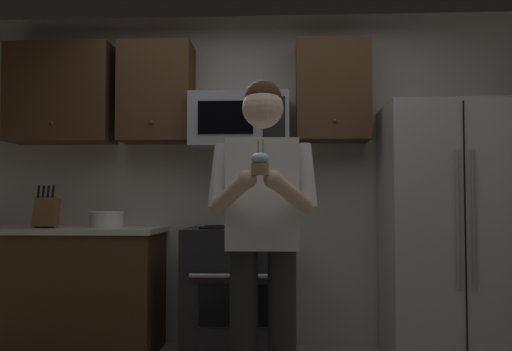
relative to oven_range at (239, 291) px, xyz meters
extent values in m
cube|color=beige|center=(0.15, 0.39, 0.84)|extent=(4.40, 0.10, 2.60)
cube|color=black|center=(0.00, 0.00, 0.00)|extent=(0.76, 0.66, 0.92)
cube|color=black|center=(0.00, -0.33, -0.04)|extent=(0.48, 0.01, 0.28)
cylinder|color=#99999E|center=(0.00, -0.36, 0.16)|extent=(0.60, 0.03, 0.03)
cylinder|color=black|center=(-0.18, -0.14, 0.46)|extent=(0.18, 0.18, 0.01)
cylinder|color=black|center=(0.18, -0.14, 0.46)|extent=(0.18, 0.18, 0.01)
cylinder|color=black|center=(-0.18, 0.14, 0.46)|extent=(0.18, 0.18, 0.01)
cylinder|color=black|center=(0.18, 0.14, 0.46)|extent=(0.18, 0.18, 0.01)
cube|color=#9EA0A5|center=(0.00, 0.12, 1.26)|extent=(0.74, 0.40, 0.40)
cube|color=black|center=(-0.09, -0.08, 1.26)|extent=(0.40, 0.01, 0.24)
cube|color=black|center=(0.26, -0.08, 1.26)|extent=(0.16, 0.01, 0.30)
cube|color=#B7BABF|center=(1.50, -0.04, 0.44)|extent=(0.90, 0.72, 1.80)
cylinder|color=gray|center=(1.45, -0.41, 0.54)|extent=(0.02, 0.02, 0.90)
cylinder|color=gray|center=(1.55, -0.41, 0.54)|extent=(0.02, 0.02, 0.90)
cube|color=black|center=(1.50, -0.40, 0.44)|extent=(0.01, 0.01, 1.74)
cube|color=#4C301C|center=(-1.40, 0.17, 1.49)|extent=(0.80, 0.34, 0.76)
sphere|color=brown|center=(-1.40, -0.01, 1.24)|extent=(0.03, 0.03, 0.03)
cube|color=#4C301C|center=(-0.65, 0.17, 1.49)|extent=(0.55, 0.34, 0.76)
sphere|color=brown|center=(-0.65, -0.01, 1.24)|extent=(0.03, 0.03, 0.03)
cube|color=#4C301C|center=(0.70, 0.17, 1.49)|extent=(0.55, 0.34, 0.76)
sphere|color=brown|center=(0.70, -0.01, 1.24)|extent=(0.03, 0.03, 0.03)
cube|color=#4C301C|center=(-1.30, 0.02, -0.02)|extent=(1.40, 0.62, 0.88)
cube|color=beige|center=(-1.30, 0.02, 0.44)|extent=(1.44, 0.66, 0.04)
cube|color=brown|center=(-1.42, -0.03, 0.57)|extent=(0.16, 0.15, 0.24)
cylinder|color=black|center=(-1.47, -0.05, 0.72)|extent=(0.02, 0.04, 0.09)
cylinder|color=black|center=(-1.44, -0.05, 0.72)|extent=(0.02, 0.04, 0.09)
cylinder|color=black|center=(-1.40, -0.05, 0.72)|extent=(0.02, 0.04, 0.09)
cylinder|color=black|center=(-1.36, -0.05, 0.72)|extent=(0.02, 0.04, 0.09)
cylinder|color=white|center=(-1.00, 0.05, 0.51)|extent=(0.25, 0.25, 0.11)
torus|color=white|center=(-1.00, 0.05, 0.57)|extent=(0.26, 0.26, 0.01)
cylinder|color=#262628|center=(0.12, -1.15, -0.03)|extent=(0.15, 0.15, 0.86)
cylinder|color=#262628|center=(0.32, -1.15, -0.03)|extent=(0.15, 0.15, 0.86)
cube|color=white|center=(0.22, -1.15, 0.69)|extent=(0.38, 0.22, 0.58)
sphere|color=beige|center=(0.22, -1.15, 1.15)|extent=(0.22, 0.22, 0.22)
sphere|color=#382314|center=(0.22, -1.14, 1.20)|extent=(0.20, 0.20, 0.20)
cylinder|color=white|center=(0.00, -1.18, 0.78)|extent=(0.15, 0.18, 0.35)
cylinder|color=beige|center=(0.07, -1.34, 0.69)|extent=(0.26, 0.33, 0.21)
sphere|color=beige|center=(0.16, -1.47, 0.76)|extent=(0.09, 0.09, 0.09)
cylinder|color=white|center=(0.45, -1.18, 0.78)|extent=(0.15, 0.18, 0.35)
cylinder|color=beige|center=(0.37, -1.34, 0.69)|extent=(0.26, 0.33, 0.21)
sphere|color=beige|center=(0.28, -1.47, 0.76)|extent=(0.09, 0.09, 0.09)
cylinder|color=#A87F56|center=(0.22, -1.49, 0.80)|extent=(0.08, 0.08, 0.06)
ellipsoid|color=silver|center=(0.22, -1.49, 0.85)|extent=(0.09, 0.09, 0.06)
cylinder|color=#4CBF66|center=(0.24, -1.49, 0.90)|extent=(0.01, 0.01, 0.06)
ellipsoid|color=#FFD159|center=(0.24, -1.49, 0.94)|extent=(0.01, 0.01, 0.02)
cylinder|color=#F2D84C|center=(0.21, -1.48, 0.90)|extent=(0.01, 0.01, 0.06)
ellipsoid|color=#FFD159|center=(0.21, -1.48, 0.94)|extent=(0.01, 0.01, 0.02)
cylinder|color=#4C7FE5|center=(0.21, -1.50, 0.90)|extent=(0.01, 0.01, 0.06)
ellipsoid|color=#FFD159|center=(0.21, -1.50, 0.94)|extent=(0.01, 0.01, 0.02)
camera|label=1|loc=(0.34, -4.16, 0.65)|focal=40.12mm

